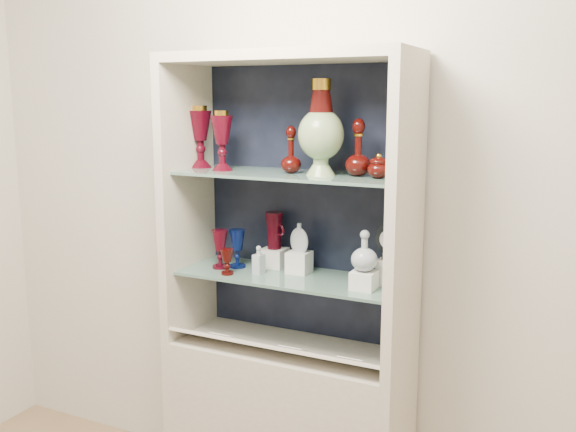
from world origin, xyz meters
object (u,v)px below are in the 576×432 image
at_px(ruby_goblet_tall, 220,249).
at_px(flat_flask, 299,237).
at_px(enamel_urn, 321,128).
at_px(ruby_decanter_b, 358,146).
at_px(cameo_medallion, 389,241).
at_px(ruby_pitcher, 274,230).
at_px(lidded_bowl, 379,165).
at_px(ruby_goblet_small, 227,262).
at_px(clear_round_decanter, 364,252).
at_px(pedestal_lamp_left, 200,137).
at_px(ruby_decanter_a, 291,147).
at_px(cobalt_goblet, 237,249).
at_px(pedestal_lamp_right, 222,141).
at_px(clear_square_bottle, 259,260).

relative_size(ruby_goblet_tall, flat_flask, 1.33).
height_order(enamel_urn, ruby_decanter_b, enamel_urn).
bearing_deg(cameo_medallion, ruby_pitcher, -173.23).
height_order(lidded_bowl, ruby_goblet_small, lidded_bowl).
bearing_deg(ruby_decanter_b, ruby_goblet_small, -165.90).
xyz_separation_m(enamel_urn, clear_round_decanter, (0.20, -0.04, -0.46)).
relative_size(lidded_bowl, clear_round_decanter, 0.64).
height_order(ruby_decanter_b, ruby_goblet_small, ruby_decanter_b).
distance_m(ruby_decanter_b, clear_round_decanter, 0.40).
distance_m(pedestal_lamp_left, ruby_decanter_b, 0.71).
relative_size(lidded_bowl, flat_flask, 0.78).
relative_size(ruby_decanter_a, cobalt_goblet, 1.28).
bearing_deg(ruby_goblet_tall, ruby_pitcher, 31.46).
height_order(clear_round_decanter, cameo_medallion, cameo_medallion).
bearing_deg(cobalt_goblet, flat_flask, 7.34).
bearing_deg(ruby_decanter_a, cobalt_goblet, 176.88).
bearing_deg(pedestal_lamp_right, ruby_decanter_b, 5.90).
height_order(cobalt_goblet, clear_round_decanter, clear_round_decanter).
height_order(clear_square_bottle, cameo_medallion, cameo_medallion).
distance_m(enamel_urn, ruby_goblet_tall, 0.69).
distance_m(cobalt_goblet, ruby_goblet_tall, 0.07).
xyz_separation_m(pedestal_lamp_left, lidded_bowl, (0.81, -0.03, -0.08)).
bearing_deg(lidded_bowl, flat_flask, 171.24).
bearing_deg(cobalt_goblet, ruby_goblet_tall, -144.68).
xyz_separation_m(pedestal_lamp_right, clear_round_decanter, (0.63, -0.02, -0.40)).
xyz_separation_m(flat_flask, clear_round_decanter, (0.32, -0.10, -0.01)).
relative_size(pedestal_lamp_left, enamel_urn, 0.72).
bearing_deg(ruby_goblet_tall, flat_flask, 13.10).
distance_m(ruby_goblet_tall, clear_round_decanter, 0.66).
bearing_deg(cobalt_goblet, ruby_pitcher, 29.67).
distance_m(pedestal_lamp_right, clear_square_bottle, 0.51).
distance_m(ruby_decanter_b, cobalt_goblet, 0.70).
bearing_deg(lidded_bowl, pedestal_lamp_right, -177.58).
bearing_deg(enamel_urn, clear_square_bottle, -175.06).
height_order(cobalt_goblet, clear_square_bottle, cobalt_goblet).
xyz_separation_m(ruby_goblet_small, clear_square_bottle, (0.11, 0.07, 0.01)).
relative_size(clear_square_bottle, clear_round_decanter, 0.78).
distance_m(ruby_decanter_a, flat_flask, 0.38).
bearing_deg(cobalt_goblet, pedestal_lamp_left, 176.14).
xyz_separation_m(lidded_bowl, ruby_pitcher, (-0.49, 0.10, -0.31)).
bearing_deg(clear_round_decanter, enamel_urn, 168.25).
height_order(flat_flask, clear_round_decanter, clear_round_decanter).
bearing_deg(ruby_goblet_tall, clear_round_decanter, -2.19).
bearing_deg(cobalt_goblet, lidded_bowl, -1.69).
relative_size(ruby_goblet_small, flat_flask, 0.86).
distance_m(ruby_goblet_tall, cameo_medallion, 0.73).
distance_m(lidded_bowl, clear_round_decanter, 0.33).
xyz_separation_m(ruby_decanter_a, ruby_goblet_tall, (-0.32, -0.03, -0.44)).
bearing_deg(lidded_bowl, pedestal_lamp_left, 177.82).
relative_size(lidded_bowl, ruby_goblet_tall, 0.58).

